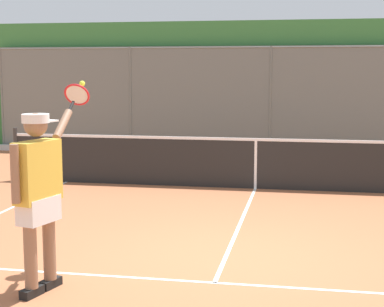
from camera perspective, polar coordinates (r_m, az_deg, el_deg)
ground_plane at (r=7.47m, az=3.13°, el=-9.64°), size 60.00×60.00×0.00m
court_line_markings at (r=6.39m, az=1.76°, el=-12.67°), size 7.61×9.56×0.01m
fence_backdrop at (r=16.55m, az=7.44°, el=6.02°), size 17.90×1.37×3.49m
tennis_net at (r=11.58m, az=5.94°, el=-0.87°), size 9.77×0.09×1.07m
tennis_player at (r=6.29m, az=-14.06°, el=-2.98°), size 0.39×1.48×2.11m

